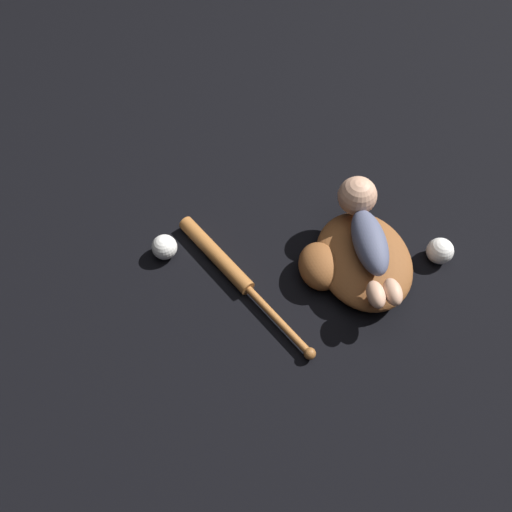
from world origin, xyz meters
TOP-DOWN VIEW (x-y plane):
  - ground_plane at (0.00, 0.00)m, footprint 6.00×6.00m
  - baseball_glove at (0.03, 0.05)m, footprint 0.42×0.40m
  - baby_figure at (0.09, 0.05)m, footprint 0.40×0.22m
  - baseball_bat at (-0.05, 0.42)m, footprint 0.38×0.47m
  - baseball at (-0.03, 0.61)m, footprint 0.08×0.08m
  - baseball_spare at (0.13, -0.19)m, footprint 0.08×0.08m

SIDE VIEW (x-z plane):
  - ground_plane at x=0.00m, z-range 0.00..0.00m
  - baseball_bat at x=-0.05m, z-range 0.00..0.05m
  - baseball at x=-0.03m, z-range 0.00..0.08m
  - baseball_spare at x=0.13m, z-range 0.00..0.08m
  - baseball_glove at x=0.03m, z-range 0.00..0.10m
  - baby_figure at x=0.09m, z-range 0.09..0.20m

